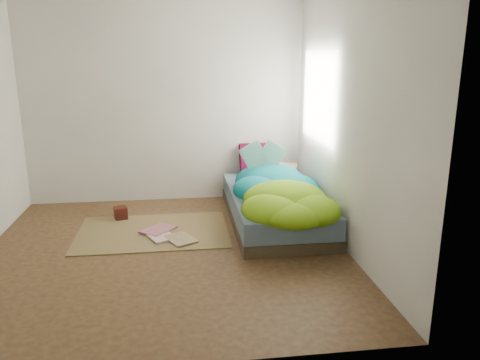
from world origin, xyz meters
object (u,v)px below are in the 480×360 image
bed (275,207)px  floor_book_a (150,239)px  wooden_box (121,213)px  open_book (263,147)px  floor_book_b (149,228)px  pillow_magenta (255,159)px

bed → floor_book_a: (-1.38, -0.42, -0.14)m
wooden_box → floor_book_a: wooden_box is taller
open_book → bed: bearing=-74.4°
floor_book_b → open_book: bearing=56.8°
floor_book_b → floor_book_a: bearing=-45.2°
wooden_box → floor_book_a: size_ratio=0.44×
open_book → wooden_box: open_book is taller
bed → pillow_magenta: (-0.08, 0.92, 0.37)m
wooden_box → floor_book_b: size_ratio=0.40×
bed → floor_book_b: size_ratio=5.75×
open_book → floor_book_b: bearing=-163.7°
wooden_box → floor_book_b: wooden_box is taller
pillow_magenta → floor_book_a: bearing=-136.9°
wooden_box → bed: bearing=-9.4°
pillow_magenta → floor_book_b: size_ratio=1.15×
open_book → floor_book_a: 1.68m
floor_book_a → floor_book_b: bearing=69.1°
wooden_box → floor_book_b: bearing=-48.8°
open_book → floor_book_a: open_book is taller
bed → pillow_magenta: pillow_magenta is taller
floor_book_a → bed: bearing=-9.2°
bed → floor_book_b: bed is taller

